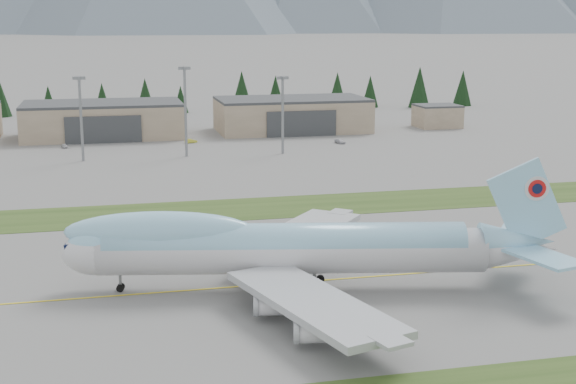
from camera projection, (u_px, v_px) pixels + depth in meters
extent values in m
plane|color=slate|center=(225.00, 288.00, 108.90)|extent=(7000.00, 7000.00, 0.00)
cube|color=#2D4719|center=(189.00, 212.00, 151.74)|extent=(400.00, 18.00, 0.08)
cube|color=yellow|center=(225.00, 288.00, 108.90)|extent=(400.00, 0.40, 0.02)
cylinder|color=silver|center=(292.00, 251.00, 107.13)|extent=(51.77, 16.07, 5.99)
cylinder|color=#90CDEC|center=(285.00, 244.00, 106.87)|extent=(48.06, 14.89, 5.53)
ellipsoid|color=silver|center=(98.00, 253.00, 106.39)|extent=(10.58, 7.77, 5.99)
ellipsoid|color=#90CDEC|center=(98.00, 245.00, 106.16)|extent=(8.86, 6.56, 5.08)
ellipsoid|color=#90CDEC|center=(160.00, 232.00, 106.02)|extent=(25.94, 10.01, 5.53)
cube|color=#0C1433|center=(73.00, 245.00, 106.04)|extent=(2.41, 2.74, 1.19)
cone|color=silver|center=(517.00, 250.00, 108.00)|extent=(12.00, 7.94, 5.87)
cone|color=#90CDEC|center=(518.00, 242.00, 107.77)|extent=(10.99, 7.24, 5.34)
cube|color=#90CDEC|center=(527.00, 204.00, 106.70)|extent=(11.05, 2.75, 12.72)
cylinder|color=silver|center=(535.00, 187.00, 106.63)|extent=(3.29, 0.84, 3.32)
cylinder|color=red|center=(535.00, 187.00, 106.72)|extent=(2.38, 0.65, 2.40)
cylinder|color=#0C1433|center=(535.00, 187.00, 106.81)|extent=(1.39, 0.45, 1.38)
cube|color=#90CDEC|center=(518.00, 235.00, 113.34)|extent=(10.47, 11.44, 0.42)
cube|color=#90CDEC|center=(545.00, 257.00, 102.53)|extent=(7.76, 11.15, 0.42)
cube|color=#AAADB2|center=(301.00, 234.00, 122.39)|extent=(24.31, 26.92, 0.92)
cube|color=#AAADB2|center=(312.00, 302.00, 92.68)|extent=(16.29, 28.99, 0.92)
cylinder|color=silver|center=(273.00, 252.00, 119.03)|extent=(5.15, 3.21, 2.30)
cylinder|color=silver|center=(301.00, 236.00, 127.54)|extent=(5.15, 3.21, 2.30)
cylinder|color=silver|center=(275.00, 306.00, 96.53)|extent=(5.15, 3.21, 2.30)
cylinder|color=silver|center=(317.00, 333.00, 88.28)|extent=(5.15, 3.21, 2.30)
cylinder|color=gray|center=(120.00, 283.00, 107.36)|extent=(0.48, 0.48, 2.21)
cylinder|color=gray|center=(281.00, 275.00, 110.67)|extent=(0.61, 0.61, 2.40)
cylinder|color=gray|center=(282.00, 288.00, 105.26)|extent=(0.61, 0.61, 2.40)
cylinder|color=gray|center=(315.00, 274.00, 110.80)|extent=(0.61, 0.61, 2.40)
cylinder|color=gray|center=(317.00, 287.00, 105.40)|extent=(0.61, 0.61, 2.40)
cylinder|color=black|center=(120.00, 288.00, 107.13)|extent=(1.06, 0.52, 1.01)
cylinder|color=black|center=(121.00, 287.00, 107.85)|extent=(1.06, 0.52, 1.01)
cylinder|color=black|center=(281.00, 279.00, 110.80)|extent=(1.18, 0.67, 1.11)
cylinder|color=black|center=(282.00, 292.00, 105.40)|extent=(1.18, 0.67, 1.11)
cylinder|color=black|center=(315.00, 279.00, 110.93)|extent=(1.18, 0.67, 1.11)
cylinder|color=black|center=(317.00, 292.00, 105.53)|extent=(1.18, 0.67, 1.11)
cube|color=gray|center=(103.00, 121.00, 247.33)|extent=(48.00, 26.00, 10.00)
cube|color=#35373A|center=(102.00, 103.00, 246.19)|extent=(48.00, 26.00, 0.80)
cube|color=#35373A|center=(103.00, 130.00, 234.88)|extent=(22.08, 0.60, 8.00)
cube|color=gray|center=(292.00, 116.00, 260.61)|extent=(48.00, 26.00, 10.00)
cube|color=#35373A|center=(292.00, 99.00, 259.47)|extent=(48.00, 26.00, 0.80)
cube|color=#35373A|center=(302.00, 124.00, 248.16)|extent=(22.08, 0.60, 8.00)
cube|color=gray|center=(437.00, 117.00, 270.08)|extent=(14.00, 12.00, 7.00)
cube|color=#35373A|center=(438.00, 106.00, 269.28)|extent=(14.00, 12.00, 0.60)
cylinder|color=gray|center=(81.00, 121.00, 204.18)|extent=(0.70, 0.70, 20.81)
cube|color=gray|center=(79.00, 78.00, 201.89)|extent=(3.20, 3.20, 0.80)
cylinder|color=gray|center=(186.00, 114.00, 210.63)|extent=(0.70, 0.70, 22.88)
cube|color=gray|center=(184.00, 68.00, 208.13)|extent=(3.20, 3.20, 0.80)
cylinder|color=gray|center=(283.00, 117.00, 215.73)|extent=(0.70, 0.70, 20.02)
cube|color=gray|center=(283.00, 78.00, 213.53)|extent=(3.20, 3.20, 0.80)
imported|color=silver|center=(64.00, 148.00, 227.26)|extent=(2.00, 3.57, 1.15)
imported|color=gold|center=(191.00, 143.00, 236.23)|extent=(3.84, 2.06, 1.20)
imported|color=#BCBCC1|center=(340.00, 143.00, 235.35)|extent=(2.99, 4.59, 1.24)
cone|color=black|center=(0.00, 97.00, 298.49)|extent=(8.11, 8.11, 14.48)
cone|color=black|center=(49.00, 101.00, 302.46)|extent=(6.31, 6.31, 11.26)
cone|color=black|center=(102.00, 98.00, 308.75)|extent=(6.59, 6.59, 11.78)
cone|color=black|center=(145.00, 96.00, 306.36)|extent=(7.73, 7.73, 13.80)
cone|color=black|center=(181.00, 99.00, 311.11)|extent=(5.92, 5.92, 10.58)
cone|color=black|center=(242.00, 91.00, 316.81)|extent=(8.86, 8.86, 15.82)
cone|color=black|center=(276.00, 92.00, 325.03)|extent=(7.56, 7.56, 13.49)
cone|color=black|center=(337.00, 91.00, 323.93)|extent=(8.35, 8.35, 14.92)
cone|color=black|center=(370.00, 91.00, 331.06)|extent=(7.33, 7.33, 13.09)
cone|color=black|center=(419.00, 87.00, 330.55)|extent=(9.40, 9.40, 16.78)
cone|color=black|center=(463.00, 88.00, 337.21)|extent=(8.33, 8.33, 14.88)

